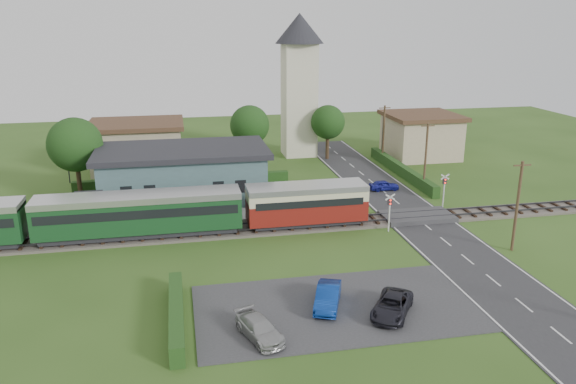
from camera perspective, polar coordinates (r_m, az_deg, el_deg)
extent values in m
plane|color=#2D4C19|center=(45.96, 2.49, -4.41)|extent=(120.00, 120.00, 0.00)
cube|color=#4C443D|center=(47.74, 1.92, -3.43)|extent=(76.00, 3.20, 0.20)
cube|color=#3F3F47|center=(46.97, 2.13, -3.38)|extent=(76.00, 0.08, 0.15)
cube|color=#3F3F47|center=(48.29, 1.73, -2.79)|extent=(76.00, 0.08, 0.15)
cube|color=#28282B|center=(49.17, 13.91, -3.42)|extent=(6.00, 70.00, 0.05)
cube|color=#333335|center=(35.09, 4.79, -11.61)|extent=(17.00, 9.00, 0.08)
cube|color=#333335|center=(50.80, 12.98, -2.44)|extent=(6.20, 3.40, 0.45)
cube|color=gray|center=(49.56, -10.28, -2.76)|extent=(30.00, 3.00, 0.45)
cube|color=beige|center=(49.70, -19.62, -1.72)|extent=(2.00, 2.00, 2.40)
cube|color=#232328|center=(49.32, -19.77, -0.32)|extent=(2.30, 2.30, 0.15)
cube|color=slate|center=(54.44, -10.56, 1.44)|extent=(15.00, 8.00, 4.80)
cube|color=#232328|center=(53.79, -10.71, 4.16)|extent=(16.00, 9.00, 0.50)
cube|color=#232328|center=(51.04, -10.39, -1.14)|extent=(1.20, 0.12, 2.20)
cube|color=black|center=(50.87, -16.10, -0.07)|extent=(1.00, 0.12, 1.20)
cube|color=black|center=(50.72, -13.85, 0.06)|extent=(1.00, 0.12, 1.20)
cube|color=black|center=(50.76, -7.08, 0.45)|extent=(1.00, 0.12, 1.20)
cube|color=black|center=(50.93, -4.84, 0.58)|extent=(1.00, 0.12, 1.20)
cube|color=#232328|center=(47.56, 1.88, -2.88)|extent=(9.00, 2.20, 0.50)
cube|color=maroon|center=(47.22, 1.89, -1.74)|extent=(10.00, 2.80, 1.80)
cube|color=beige|center=(46.83, 1.90, -0.30)|extent=(10.00, 2.82, 0.90)
cube|color=black|center=(46.94, 1.90, -0.71)|extent=(9.00, 2.88, 0.60)
cube|color=#BCBCBC|center=(46.64, 1.91, 0.46)|extent=(10.00, 2.90, 0.45)
cube|color=#232328|center=(46.55, -14.70, -3.92)|extent=(15.20, 2.20, 0.50)
cube|color=#15401D|center=(46.05, -14.84, -2.18)|extent=(16.00, 2.80, 2.60)
cube|color=black|center=(45.92, -14.87, -1.71)|extent=(15.40, 2.86, 0.70)
cube|color=#BCBCBC|center=(45.62, -14.97, -0.52)|extent=(16.00, 2.90, 0.50)
cube|color=beige|center=(71.83, 1.13, 9.26)|extent=(4.00, 4.00, 14.00)
cone|color=#232328|center=(71.15, 1.18, 16.30)|extent=(6.00, 6.00, 3.60)
cube|color=tan|center=(68.17, -15.02, 4.40)|extent=(10.00, 8.00, 5.00)
cube|color=#472D1E|center=(67.65, -15.20, 6.67)|extent=(10.80, 8.80, 0.50)
cube|color=tan|center=(73.58, 13.34, 5.44)|extent=(8.00, 8.00, 5.00)
cube|color=#472D1E|center=(73.09, 13.49, 7.55)|extent=(8.80, 8.80, 0.50)
cube|color=#193814|center=(33.69, -11.28, -12.13)|extent=(0.80, 9.00, 1.20)
cube|color=#193814|center=(64.58, 11.42, 2.22)|extent=(0.80, 18.00, 1.20)
cube|color=#193814|center=(59.25, -10.56, 0.97)|extent=(22.00, 0.80, 1.30)
cylinder|color=#332316|center=(58.23, -20.48, 1.32)|extent=(0.44, 0.44, 4.12)
sphere|color=#143311|center=(57.47, -20.82, 4.52)|extent=(5.20, 5.20, 5.20)
cylinder|color=#332316|center=(66.71, -3.86, 4.18)|extent=(0.44, 0.44, 3.85)
sphere|color=#143311|center=(66.08, -3.92, 6.81)|extent=(4.60, 4.60, 4.60)
cylinder|color=#332316|center=(70.59, 4.02, 4.79)|extent=(0.44, 0.44, 3.58)
sphere|color=#143311|center=(70.03, 4.07, 7.10)|extent=(4.20, 4.20, 4.20)
cylinder|color=#473321|center=(45.16, 22.25, -1.41)|extent=(0.22, 0.22, 7.00)
cube|color=#473321|center=(44.31, 22.71, 2.52)|extent=(1.40, 0.10, 0.10)
cylinder|color=#473321|center=(58.57, 13.81, 3.46)|extent=(0.22, 0.22, 7.00)
cube|color=#473321|center=(57.92, 14.03, 6.53)|extent=(1.40, 0.10, 0.10)
cylinder|color=#473321|center=(69.35, 9.68, 5.80)|extent=(0.22, 0.22, 7.00)
cube|color=#473321|center=(68.80, 9.81, 8.42)|extent=(1.40, 0.10, 0.10)
cylinder|color=silver|center=(46.95, 10.25, -2.25)|extent=(0.12, 0.12, 3.00)
cube|color=#232328|center=(46.60, 10.32, -0.98)|extent=(0.35, 0.18, 0.55)
sphere|color=#FF190C|center=(46.44, 10.38, -0.85)|extent=(0.14, 0.14, 0.14)
sphere|color=#FF190C|center=(46.54, 10.36, -1.20)|extent=(0.14, 0.14, 0.14)
cube|color=silver|center=(46.48, 10.34, -0.51)|extent=(0.84, 0.05, 0.55)
cube|color=silver|center=(46.48, 10.34, -0.51)|extent=(0.84, 0.05, 0.55)
cylinder|color=silver|center=(53.98, 15.54, -0.04)|extent=(0.12, 0.12, 3.00)
cube|color=#232328|center=(53.68, 15.63, 1.08)|extent=(0.35, 0.18, 0.55)
sphere|color=#FF190C|center=(53.53, 15.70, 1.20)|extent=(0.14, 0.14, 0.14)
sphere|color=#FF190C|center=(53.61, 15.68, 0.89)|extent=(0.14, 0.14, 0.14)
cube|color=silver|center=(53.57, 15.67, 1.49)|extent=(0.84, 0.05, 0.55)
cube|color=silver|center=(53.57, 15.67, 1.49)|extent=(0.84, 0.05, 0.55)
cylinder|color=#3F3F47|center=(64.21, -21.50, 3.02)|extent=(0.14, 0.14, 5.00)
sphere|color=orange|center=(63.69, -21.75, 5.19)|extent=(0.30, 0.30, 0.30)
cylinder|color=#3F3F47|center=(74.76, 9.59, 5.85)|extent=(0.14, 0.14, 5.00)
sphere|color=orange|center=(74.32, 9.68, 7.73)|extent=(0.30, 0.30, 0.30)
imported|color=navy|center=(58.35, 9.73, 0.68)|extent=(3.09, 1.29, 1.04)
imported|color=navy|center=(34.83, 4.06, -10.55)|extent=(2.67, 4.15, 1.29)
imported|color=#9E9E9E|center=(31.73, -2.92, -13.70)|extent=(2.76, 4.10, 1.10)
imported|color=black|center=(34.46, 10.52, -11.27)|extent=(3.89, 4.50, 1.15)
imported|color=gray|center=(49.19, -1.91, -1.16)|extent=(0.82, 0.66, 1.96)
imported|color=gray|center=(49.63, -15.14, -1.76)|extent=(0.91, 1.01, 1.69)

